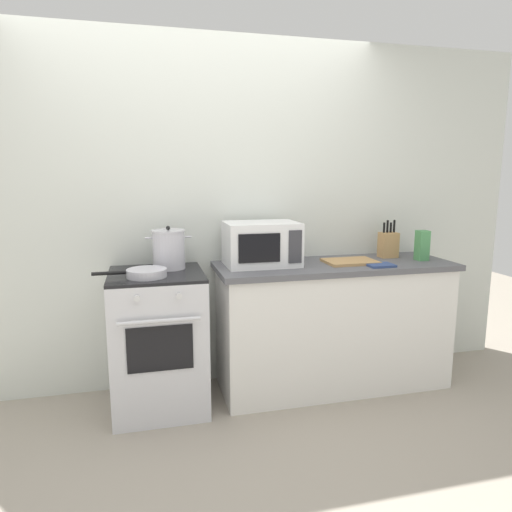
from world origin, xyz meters
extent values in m
plane|color=#9E9384|center=(0.00, 0.00, 0.00)|extent=(10.00, 10.00, 0.00)
cube|color=silver|center=(0.30, 0.97, 1.25)|extent=(4.40, 0.10, 2.50)
cube|color=white|center=(0.90, 0.62, 0.44)|extent=(1.64, 0.56, 0.88)
cube|color=#59595E|center=(0.90, 0.62, 0.90)|extent=(1.70, 0.60, 0.04)
cube|color=silver|center=(-0.35, 0.60, 0.45)|extent=(0.60, 0.60, 0.90)
cube|color=black|center=(-0.35, 0.60, 0.91)|extent=(0.60, 0.60, 0.02)
cube|color=black|center=(-0.35, 0.30, 0.52)|extent=(0.39, 0.01, 0.28)
cylinder|color=silver|center=(-0.35, 0.27, 0.70)|extent=(0.48, 0.02, 0.02)
cylinder|color=silver|center=(-0.47, 0.29, 0.84)|extent=(0.04, 0.02, 0.04)
cylinder|color=silver|center=(-0.23, 0.29, 0.84)|extent=(0.04, 0.02, 0.04)
cylinder|color=silver|center=(-0.26, 0.71, 1.04)|extent=(0.21, 0.21, 0.25)
cylinder|color=silver|center=(-0.26, 0.71, 1.17)|extent=(0.22, 0.22, 0.01)
sphere|color=black|center=(-0.26, 0.71, 1.19)|extent=(0.03, 0.03, 0.03)
cylinder|color=silver|center=(-0.39, 0.71, 1.13)|extent=(0.05, 0.01, 0.01)
cylinder|color=silver|center=(-0.13, 0.71, 1.13)|extent=(0.05, 0.01, 0.01)
cylinder|color=silver|center=(-0.41, 0.49, 0.95)|extent=(0.25, 0.25, 0.05)
cylinder|color=black|center=(-0.63, 0.49, 0.96)|extent=(0.20, 0.02, 0.02)
cube|color=white|center=(0.37, 0.68, 1.07)|extent=(0.50, 0.36, 0.30)
cube|color=black|center=(0.31, 0.50, 1.07)|extent=(0.28, 0.01, 0.19)
cube|color=#38383D|center=(0.56, 0.50, 1.07)|extent=(0.09, 0.01, 0.22)
cube|color=tan|center=(1.01, 0.60, 0.93)|extent=(0.36, 0.26, 0.02)
cube|color=tan|center=(1.38, 0.74, 1.02)|extent=(0.13, 0.10, 0.19)
cylinder|color=black|center=(1.34, 0.74, 1.15)|extent=(0.02, 0.02, 0.08)
cylinder|color=black|center=(1.37, 0.74, 1.16)|extent=(0.02, 0.02, 0.09)
cylinder|color=black|center=(1.40, 0.74, 1.15)|extent=(0.02, 0.02, 0.07)
cylinder|color=black|center=(1.43, 0.74, 1.16)|extent=(0.02, 0.02, 0.09)
cube|color=#4C9356|center=(1.56, 0.57, 1.03)|extent=(0.08, 0.08, 0.22)
cube|color=#33477A|center=(1.16, 0.44, 0.93)|extent=(0.18, 0.14, 0.02)
camera|label=1|loc=(-0.42, -2.35, 1.55)|focal=32.18mm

